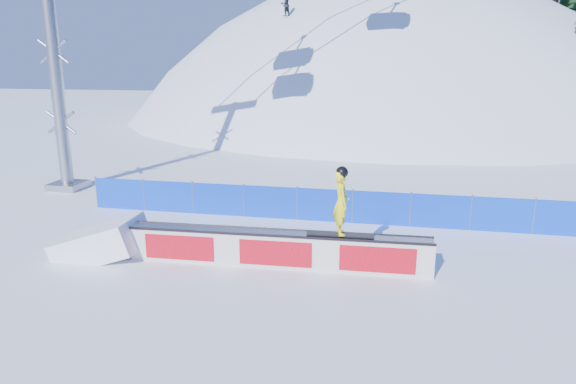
# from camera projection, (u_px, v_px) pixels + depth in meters

# --- Properties ---
(ground) EXTENTS (160.00, 160.00, 0.00)m
(ground) POSITION_uv_depth(u_px,v_px,m) (376.00, 275.00, 13.85)
(ground) COLOR white
(ground) RESTS_ON ground
(snow_hill) EXTENTS (64.00, 64.00, 64.00)m
(snow_hill) POSITION_uv_depth(u_px,v_px,m) (383.00, 275.00, 58.19)
(snow_hill) COLOR white
(snow_hill) RESTS_ON ground
(safety_fence) EXTENTS (22.05, 0.05, 1.30)m
(safety_fence) POSITION_uv_depth(u_px,v_px,m) (381.00, 208.00, 17.97)
(safety_fence) COLOR #063AD5
(safety_fence) RESTS_ON ground
(rail_box) EXTENTS (8.55, 0.90, 1.02)m
(rail_box) POSITION_uv_depth(u_px,v_px,m) (277.00, 249.00, 14.36)
(rail_box) COLOR silver
(rail_box) RESTS_ON ground
(snow_ramp) EXTENTS (2.67, 1.72, 1.63)m
(snow_ramp) POSITION_uv_depth(u_px,v_px,m) (102.00, 255.00, 15.34)
(snow_ramp) COLOR white
(snow_ramp) RESTS_ON ground
(snowboarder) EXTENTS (1.84, 0.75, 1.91)m
(snowboarder) POSITION_uv_depth(u_px,v_px,m) (341.00, 202.00, 13.72)
(snowboarder) COLOR black
(snowboarder) RESTS_ON rail_box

